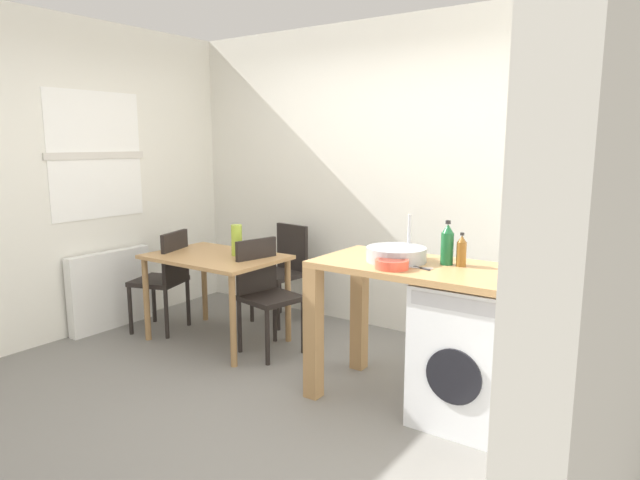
{
  "coord_description": "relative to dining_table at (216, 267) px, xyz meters",
  "views": [
    {
      "loc": [
        2.31,
        -2.59,
        1.66
      ],
      "look_at": [
        0.19,
        0.45,
        1.01
      ],
      "focal_mm": 31.08,
      "sensor_mm": 36.0,
      "label": 1
    }
  ],
  "objects": [
    {
      "name": "ground_plane",
      "position": [
        0.98,
        -0.6,
        -0.64
      ],
      "size": [
        5.46,
        5.46,
        0.0
      ],
      "primitive_type": "plane",
      "color": "slate"
    },
    {
      "name": "wall_back",
      "position": [
        0.98,
        1.15,
        0.71
      ],
      "size": [
        4.6,
        0.1,
        2.7
      ],
      "primitive_type": "cube",
      "color": "silver",
      "rests_on": "ground_plane"
    },
    {
      "name": "wall_window_side",
      "position": [
        -1.17,
        -0.6,
        0.71
      ],
      "size": [
        0.12,
        3.8,
        2.7
      ],
      "color": "silver",
      "rests_on": "ground_plane"
    },
    {
      "name": "radiator",
      "position": [
        -1.04,
        -0.3,
        -0.29
      ],
      "size": [
        0.1,
        0.8,
        0.7
      ],
      "primitive_type": "cube",
      "color": "white",
      "rests_on": "ground_plane"
    },
    {
      "name": "dining_table",
      "position": [
        0.0,
        0.0,
        0.0
      ],
      "size": [
        1.1,
        0.76,
        0.74
      ],
      "color": "tan",
      "rests_on": "ground_plane"
    },
    {
      "name": "chair_person_seat",
      "position": [
        -0.55,
        -0.08,
        -0.14
      ],
      "size": [
        0.5,
        0.5,
        0.9
      ],
      "rotation": [
        0.0,
        0.0,
        1.89
      ],
      "color": "black",
      "rests_on": "ground_plane"
    },
    {
      "name": "chair_opposite",
      "position": [
        0.48,
        0.07,
        -0.14
      ],
      "size": [
        0.47,
        0.47,
        0.9
      ],
      "rotation": [
        0.0,
        0.0,
        -1.78
      ],
      "color": "black",
      "rests_on": "ground_plane"
    },
    {
      "name": "chair_spare_by_wall",
      "position": [
        0.11,
        0.77,
        -0.14
      ],
      "size": [
        0.45,
        0.45,
        0.9
      ],
      "rotation": [
        0.0,
        0.0,
        3.01
      ],
      "color": "black",
      "rests_on": "ground_plane"
    },
    {
      "name": "kitchen_counter",
      "position": [
        1.77,
        -0.1,
        0.12
      ],
      "size": [
        1.5,
        0.68,
        0.92
      ],
      "color": "tan",
      "rests_on": "ground_plane"
    },
    {
      "name": "washing_machine",
      "position": [
        2.24,
        -0.11,
        -0.21
      ],
      "size": [
        0.6,
        0.61,
        0.86
      ],
      "color": "silver",
      "rests_on": "ground_plane"
    },
    {
      "name": "sink_basin",
      "position": [
        1.72,
        -0.1,
        0.32
      ],
      "size": [
        0.38,
        0.38,
        0.09
      ],
      "primitive_type": "cylinder",
      "color": "#9EA0A5",
      "rests_on": "kitchen_counter"
    },
    {
      "name": "tap",
      "position": [
        1.72,
        0.08,
        0.42
      ],
      "size": [
        0.02,
        0.02,
        0.28
      ],
      "primitive_type": "cylinder",
      "color": "#B2B2B7",
      "rests_on": "kitchen_counter"
    },
    {
      "name": "bottle_tall_green",
      "position": [
        2.02,
        -0.01,
        0.4
      ],
      "size": [
        0.08,
        0.08,
        0.27
      ],
      "color": "#19592D",
      "rests_on": "kitchen_counter"
    },
    {
      "name": "bottle_squat_brown",
      "position": [
        2.11,
        -0.01,
        0.37
      ],
      "size": [
        0.06,
        0.06,
        0.21
      ],
      "color": "brown",
      "rests_on": "kitchen_counter"
    },
    {
      "name": "mixing_bowl",
      "position": [
        1.79,
        -0.3,
        0.31
      ],
      "size": [
        0.2,
        0.2,
        0.06
      ],
      "color": "#D84C38",
      "rests_on": "kitchen_counter"
    },
    {
      "name": "utensil_crock",
      "position": [
        2.61,
        -0.05,
        0.35
      ],
      "size": [
        0.11,
        0.11,
        0.3
      ],
      "color": "gray",
      "rests_on": "kitchen_counter"
    },
    {
      "name": "vase",
      "position": [
        0.15,
        0.1,
        0.23
      ],
      "size": [
        0.09,
        0.09,
        0.26
      ],
      "primitive_type": "cylinder",
      "color": "#A8C63D",
      "rests_on": "dining_table"
    },
    {
      "name": "scissors",
      "position": [
        1.93,
        -0.2,
        0.28
      ],
      "size": [
        0.15,
        0.06,
        0.01
      ],
      "color": "#B2B2B7",
      "rests_on": "kitchen_counter"
    }
  ]
}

